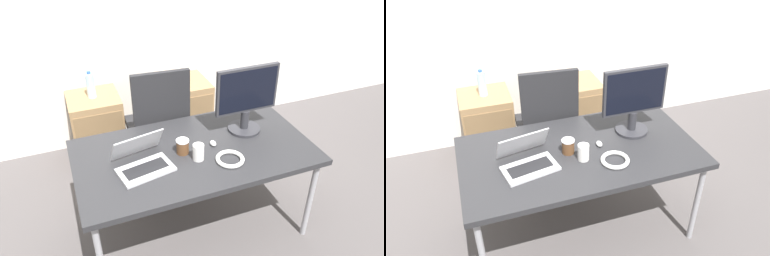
% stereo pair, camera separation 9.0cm
% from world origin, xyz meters
% --- Properties ---
extents(ground_plane, '(14.00, 14.00, 0.00)m').
position_xyz_m(ground_plane, '(0.00, 0.00, 0.00)').
color(ground_plane, '#514C4C').
extents(wall_back, '(10.00, 0.05, 2.60)m').
position_xyz_m(wall_back, '(0.00, 1.45, 1.30)').
color(wall_back, silver).
rests_on(wall_back, ground_plane).
extents(desk, '(1.59, 0.86, 0.72)m').
position_xyz_m(desk, '(0.00, 0.00, 0.67)').
color(desk, '#28282B').
rests_on(desk, ground_plane).
extents(office_chair, '(0.56, 0.58, 1.09)m').
position_xyz_m(office_chair, '(-0.06, 0.69, 0.41)').
color(office_chair, '#232326').
rests_on(office_chair, ground_plane).
extents(cabinet_left, '(0.46, 0.45, 0.63)m').
position_xyz_m(cabinet_left, '(-0.51, 1.19, 0.32)').
color(cabinet_left, '#99754C').
rests_on(cabinet_left, ground_plane).
extents(cabinet_right, '(0.46, 0.45, 0.63)m').
position_xyz_m(cabinet_right, '(0.37, 1.19, 0.32)').
color(cabinet_right, '#99754C').
rests_on(cabinet_right, ground_plane).
extents(water_bottle, '(0.08, 0.08, 0.25)m').
position_xyz_m(water_bottle, '(-0.51, 1.19, 0.75)').
color(water_bottle, silver).
rests_on(water_bottle, cabinet_left).
extents(laptop_center, '(0.37, 0.35, 0.20)m').
position_xyz_m(laptop_center, '(-0.37, -0.05, 0.76)').
color(laptop_center, silver).
rests_on(laptop_center, desk).
extents(monitor, '(0.46, 0.23, 0.49)m').
position_xyz_m(monitor, '(0.43, 0.10, 0.97)').
color(monitor, '#2D2D33').
rests_on(monitor, desk).
extents(mouse, '(0.04, 0.06, 0.03)m').
position_xyz_m(mouse, '(0.14, 0.01, 0.73)').
color(mouse, silver).
rests_on(mouse, desk).
extents(coffee_cup_white, '(0.07, 0.07, 0.11)m').
position_xyz_m(coffee_cup_white, '(-0.01, -0.10, 0.77)').
color(coffee_cup_white, white).
rests_on(coffee_cup_white, desk).
extents(coffee_cup_brown, '(0.09, 0.09, 0.10)m').
position_xyz_m(coffee_cup_brown, '(-0.08, 0.00, 0.77)').
color(coffee_cup_brown, brown).
rests_on(coffee_cup_brown, desk).
extents(cable_coil, '(0.19, 0.19, 0.03)m').
position_xyz_m(cable_coil, '(0.17, -0.19, 0.73)').
color(cable_coil, white).
rests_on(cable_coil, desk).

